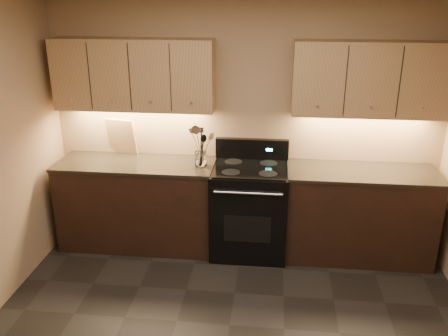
# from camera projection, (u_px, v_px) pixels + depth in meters

# --- Properties ---
(wall_back) EXTENTS (4.00, 0.04, 2.60)m
(wall_back) POSITION_uv_depth(u_px,v_px,m) (245.00, 123.00, 4.89)
(wall_back) COLOR #9B835B
(wall_back) RESTS_ON ground
(counter_left) EXTENTS (1.62, 0.62, 0.93)m
(counter_left) POSITION_uv_depth(u_px,v_px,m) (138.00, 203.00, 5.02)
(counter_left) COLOR black
(counter_left) RESTS_ON ground
(counter_right) EXTENTS (1.46, 0.62, 0.93)m
(counter_right) POSITION_uv_depth(u_px,v_px,m) (358.00, 214.00, 4.78)
(counter_right) COLOR black
(counter_right) RESTS_ON ground
(stove) EXTENTS (0.76, 0.68, 1.14)m
(stove) POSITION_uv_depth(u_px,v_px,m) (249.00, 208.00, 4.88)
(stove) COLOR black
(stove) RESTS_ON ground
(upper_cab_left) EXTENTS (1.60, 0.30, 0.70)m
(upper_cab_left) POSITION_uv_depth(u_px,v_px,m) (134.00, 75.00, 4.69)
(upper_cab_left) COLOR tan
(upper_cab_left) RESTS_ON wall_back
(upper_cab_right) EXTENTS (1.44, 0.30, 0.70)m
(upper_cab_right) POSITION_uv_depth(u_px,v_px,m) (370.00, 79.00, 4.45)
(upper_cab_right) COLOR tan
(upper_cab_right) RESTS_ON wall_back
(outlet_plate) EXTENTS (0.08, 0.01, 0.12)m
(outlet_plate) POSITION_uv_depth(u_px,v_px,m) (124.00, 136.00, 5.08)
(outlet_plate) COLOR #B2B5BA
(outlet_plate) RESTS_ON wall_back
(utensil_crock) EXTENTS (0.12, 0.12, 0.15)m
(utensil_crock) POSITION_uv_depth(u_px,v_px,m) (201.00, 159.00, 4.75)
(utensil_crock) COLOR white
(utensil_crock) RESTS_ON counter_left
(cutting_board) EXTENTS (0.33, 0.16, 0.40)m
(cutting_board) POSITION_uv_depth(u_px,v_px,m) (121.00, 136.00, 5.04)
(cutting_board) COLOR tan
(cutting_board) RESTS_ON counter_left
(wooden_spoon) EXTENTS (0.20, 0.10, 0.34)m
(wooden_spoon) POSITION_uv_depth(u_px,v_px,m) (198.00, 148.00, 4.70)
(wooden_spoon) COLOR tan
(wooden_spoon) RESTS_ON utensil_crock
(black_spoon) EXTENTS (0.12, 0.13, 0.34)m
(black_spoon) POSITION_uv_depth(u_px,v_px,m) (200.00, 148.00, 4.72)
(black_spoon) COLOR black
(black_spoon) RESTS_ON utensil_crock
(black_turner) EXTENTS (0.10, 0.21, 0.39)m
(black_turner) POSITION_uv_depth(u_px,v_px,m) (201.00, 146.00, 4.69)
(black_turner) COLOR black
(black_turner) RESTS_ON utensil_crock
(steel_spatula) EXTENTS (0.24, 0.15, 0.40)m
(steel_spatula) POSITION_uv_depth(u_px,v_px,m) (203.00, 145.00, 4.69)
(steel_spatula) COLOR silver
(steel_spatula) RESTS_ON utensil_crock
(steel_skimmer) EXTENTS (0.18, 0.14, 0.40)m
(steel_skimmer) POSITION_uv_depth(u_px,v_px,m) (203.00, 146.00, 4.68)
(steel_skimmer) COLOR silver
(steel_skimmer) RESTS_ON utensil_crock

